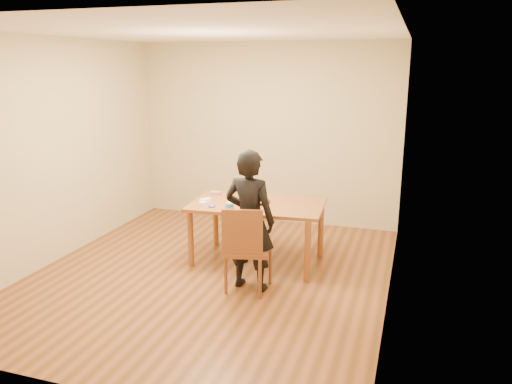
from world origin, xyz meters
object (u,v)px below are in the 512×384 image
(cake_plate, at_px, (257,202))
(cake, at_px, (257,198))
(person, at_px, (250,220))
(dining_chair, at_px, (248,250))
(dining_table, at_px, (257,205))

(cake_plate, xyz_separation_m, cake, (0.00, 0.00, 0.05))
(cake_plate, bearing_deg, person, -78.06)
(cake, bearing_deg, dining_chair, -78.72)
(person, bearing_deg, dining_chair, 95.96)
(dining_chair, bearing_deg, person, 76.54)
(dining_chair, bearing_deg, cake, 87.82)
(dining_chair, height_order, cake_plate, cake_plate)
(cake, height_order, person, person)
(dining_table, xyz_separation_m, person, (0.15, -0.73, 0.04))
(cake_plate, height_order, cake, cake)
(dining_table, distance_m, person, 0.75)
(dining_table, height_order, cake, cake)
(dining_table, relative_size, person, 1.03)
(dining_chair, relative_size, cake, 2.03)
(dining_table, distance_m, dining_chair, 0.84)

